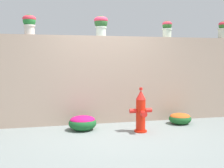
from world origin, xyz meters
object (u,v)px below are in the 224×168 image
Objects in this scene: potted_plant_3 at (167,28)px; flower_bush_right at (83,122)px; fire_hydrant at (141,112)px; flower_bush_left at (180,118)px; potted_plant_2 at (101,24)px; potted_plant_1 at (29,22)px; potted_plant_4 at (223,29)px.

flower_bush_right is at bearing -163.68° from potted_plant_3.
fire_hydrant is at bearing -19.54° from flower_bush_right.
flower_bush_left is 2.09m from flower_bush_right.
potted_plant_3 reaches higher than flower_bush_right.
potted_plant_2 reaches higher than flower_bush_right.
potted_plant_1 reaches higher than fire_hydrant.
flower_bush_left is at bearing 1.06° from flower_bush_right.
potted_plant_3 is at bearing 99.46° from flower_bush_left.
flower_bush_right is (-2.09, -0.04, 0.03)m from flower_bush_left.
potted_plant_2 is 0.79× the size of flower_bush_right.
potted_plant_2 is 0.89× the size of flower_bush_left.
flower_bush_right reaches higher than flower_bush_left.
fire_hydrant is at bearing -24.88° from potted_plant_1.
potted_plant_1 is 0.84× the size of flower_bush_left.
potted_plant_3 is 0.78× the size of flower_bush_left.
potted_plant_2 reaches higher than potted_plant_1.
flower_bush_right is (-1.06, 0.38, -0.23)m from fire_hydrant.
fire_hydrant is at bearing -57.59° from potted_plant_2.
fire_hydrant is at bearing -134.25° from potted_plant_3.
fire_hydrant is 1.15m from flower_bush_right.
fire_hydrant is 1.57× the size of flower_bush_right.
flower_bush_right is at bearing -30.17° from potted_plant_1.
potted_plant_2 is 2.96m from potted_plant_4.
flower_bush_left is at bearing 22.01° from fire_hydrant.
potted_plant_4 is (4.41, 0.00, -0.02)m from potted_plant_1.
fire_hydrant is 1.14m from flower_bush_left.
potted_plant_4 is 3.07m from fire_hydrant.
potted_plant_4 is 3.98m from flower_bush_right.
potted_plant_1 reaches higher than flower_bush_right.
potted_plant_2 is at bearing 122.41° from fire_hydrant.
flower_bush_right is at bearing -178.94° from flower_bush_left.
flower_bush_right is (0.99, -0.57, -1.96)m from potted_plant_1.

